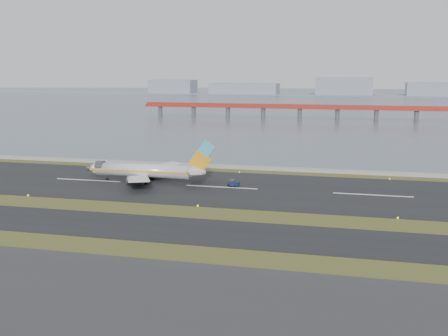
{
  "coord_description": "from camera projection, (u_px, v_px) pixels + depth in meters",
  "views": [
    {
      "loc": [
        37.23,
        -115.16,
        31.72
      ],
      "look_at": [
        2.71,
        22.0,
        6.88
      ],
      "focal_mm": 45.0,
      "sensor_mm": 36.0,
      "label": 1
    }
  ],
  "objects": [
    {
      "name": "airliner",
      "position": [
        147.0,
        171.0,
        158.95
      ],
      "size": [
        38.52,
        32.89,
        12.8
      ],
      "color": "silver",
      "rests_on": "ground"
    },
    {
      "name": "runway_strip",
      "position": [
        222.0,
        187.0,
        153.07
      ],
      "size": [
        1000.0,
        45.0,
        0.1
      ],
      "primitive_type": "cube",
      "color": "black",
      "rests_on": "ground"
    },
    {
      "name": "bay_water",
      "position": [
        328.0,
        102.0,
        563.79
      ],
      "size": [
        1400.0,
        800.0,
        1.3
      ],
      "primitive_type": "cube",
      "color": "#434F61",
      "rests_on": "ground"
    },
    {
      "name": "apron_strip",
      "position": [
        57.0,
        320.0,
        71.89
      ],
      "size": [
        1000.0,
        50.0,
        0.1
      ],
      "primitive_type": "cube",
      "color": "#2C2C2F",
      "rests_on": "ground"
    },
    {
      "name": "taxiway_strip",
      "position": [
        170.0,
        229.0,
        112.96
      ],
      "size": [
        1000.0,
        18.0,
        0.1
      ],
      "primitive_type": "cube",
      "color": "black",
      "rests_on": "ground"
    },
    {
      "name": "ground",
      "position": [
        188.0,
        215.0,
        124.43
      ],
      "size": [
        1000.0,
        1000.0,
        0.0
      ],
      "primitive_type": "plane",
      "color": "#394518",
      "rests_on": "ground"
    },
    {
      "name": "red_pier",
      "position": [
        338.0,
        109.0,
        357.15
      ],
      "size": [
        260.0,
        5.0,
        10.2
      ],
      "color": "#A0251B",
      "rests_on": "ground"
    },
    {
      "name": "pushback_tug",
      "position": [
        233.0,
        183.0,
        153.89
      ],
      "size": [
        3.45,
        2.73,
        1.94
      ],
      "rotation": [
        0.0,
        0.0,
        -0.39
      ],
      "color": "#161B3D",
      "rests_on": "ground"
    },
    {
      "name": "seawall",
      "position": [
        245.0,
        167.0,
        181.65
      ],
      "size": [
        1000.0,
        2.5,
        1.0
      ],
      "primitive_type": "cube",
      "color": "gray",
      "rests_on": "ground"
    },
    {
      "name": "far_shoreline",
      "position": [
        347.0,
        90.0,
        712.29
      ],
      "size": [
        1400.0,
        80.0,
        60.5
      ],
      "color": "gray",
      "rests_on": "ground"
    }
  ]
}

